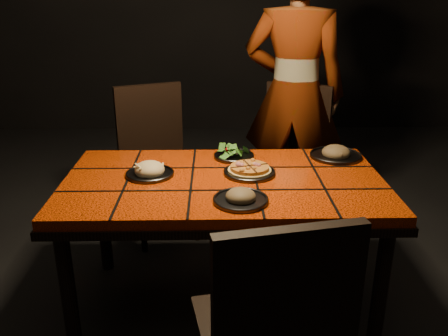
{
  "coord_description": "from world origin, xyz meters",
  "views": [
    {
      "loc": [
        -0.05,
        -2.2,
        1.65
      ],
      "look_at": [
        0.0,
        -0.04,
        0.82
      ],
      "focal_mm": 38.0,
      "sensor_mm": 36.0,
      "label": 1
    }
  ],
  "objects_px": {
    "dining_table": "(224,193)",
    "chair_far_right": "(292,149)",
    "diner": "(294,94)",
    "chair_near": "(274,329)",
    "chair_far_left": "(156,151)",
    "plate_pizza": "(249,171)",
    "plate_pasta": "(150,171)"
  },
  "relations": [
    {
      "from": "dining_table",
      "to": "chair_far_right",
      "type": "relative_size",
      "value": 1.58
    },
    {
      "from": "dining_table",
      "to": "chair_far_right",
      "type": "xyz_separation_m",
      "value": [
        0.5,
        0.95,
        -0.08
      ]
    },
    {
      "from": "chair_far_right",
      "to": "diner",
      "type": "xyz_separation_m",
      "value": [
        0.0,
        0.08,
        0.37
      ]
    },
    {
      "from": "chair_near",
      "to": "chair_far_left",
      "type": "xyz_separation_m",
      "value": [
        -0.6,
        1.83,
        0.01
      ]
    },
    {
      "from": "chair_near",
      "to": "chair_far_left",
      "type": "relative_size",
      "value": 0.99
    },
    {
      "from": "chair_near",
      "to": "chair_far_right",
      "type": "xyz_separation_m",
      "value": [
        0.35,
        1.87,
        0.0
      ]
    },
    {
      "from": "chair_near",
      "to": "plate_pizza",
      "type": "height_order",
      "value": "chair_near"
    },
    {
      "from": "chair_near",
      "to": "dining_table",
      "type": "bearing_deg",
      "value": -92.18
    },
    {
      "from": "chair_far_left",
      "to": "diner",
      "type": "xyz_separation_m",
      "value": [
        0.96,
        0.12,
        0.37
      ]
    },
    {
      "from": "dining_table",
      "to": "chair_far_left",
      "type": "distance_m",
      "value": 1.01
    },
    {
      "from": "chair_far_right",
      "to": "plate_pasta",
      "type": "bearing_deg",
      "value": -110.79
    },
    {
      "from": "plate_pizza",
      "to": "plate_pasta",
      "type": "xyz_separation_m",
      "value": [
        -0.51,
        -0.01,
        0.0
      ]
    },
    {
      "from": "chair_far_left",
      "to": "plate_pizza",
      "type": "bearing_deg",
      "value": -78.15
    },
    {
      "from": "chair_near",
      "to": "plate_pasta",
      "type": "bearing_deg",
      "value": -72.96
    },
    {
      "from": "dining_table",
      "to": "chair_far_left",
      "type": "height_order",
      "value": "chair_far_left"
    },
    {
      "from": "dining_table",
      "to": "chair_near",
      "type": "height_order",
      "value": "chair_near"
    },
    {
      "from": "chair_far_left",
      "to": "chair_far_right",
      "type": "distance_m",
      "value": 0.96
    },
    {
      "from": "chair_far_right",
      "to": "plate_pizza",
      "type": "relative_size",
      "value": 3.71
    },
    {
      "from": "dining_table",
      "to": "diner",
      "type": "bearing_deg",
      "value": 63.66
    },
    {
      "from": "dining_table",
      "to": "chair_far_right",
      "type": "bearing_deg",
      "value": 62.05
    },
    {
      "from": "chair_near",
      "to": "plate_pasta",
      "type": "height_order",
      "value": "chair_near"
    },
    {
      "from": "diner",
      "to": "plate_pasta",
      "type": "xyz_separation_m",
      "value": [
        -0.88,
        -0.98,
        -0.18
      ]
    },
    {
      "from": "diner",
      "to": "plate_pasta",
      "type": "bearing_deg",
      "value": 61.37
    },
    {
      "from": "chair_far_left",
      "to": "chair_near",
      "type": "bearing_deg",
      "value": -94.77
    },
    {
      "from": "plate_pizza",
      "to": "plate_pasta",
      "type": "distance_m",
      "value": 0.51
    },
    {
      "from": "chair_far_left",
      "to": "diner",
      "type": "distance_m",
      "value": 1.03
    },
    {
      "from": "chair_far_left",
      "to": "plate_pasta",
      "type": "bearing_deg",
      "value": -107.85
    },
    {
      "from": "chair_far_left",
      "to": "diner",
      "type": "relative_size",
      "value": 0.54
    },
    {
      "from": "plate_pizza",
      "to": "chair_far_left",
      "type": "bearing_deg",
      "value": 124.82
    },
    {
      "from": "dining_table",
      "to": "plate_pasta",
      "type": "bearing_deg",
      "value": 172.65
    },
    {
      "from": "chair_near",
      "to": "diner",
      "type": "xyz_separation_m",
      "value": [
        0.36,
        1.95,
        0.37
      ]
    },
    {
      "from": "chair_far_right",
      "to": "chair_far_left",
      "type": "bearing_deg",
      "value": -153.67
    }
  ]
}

